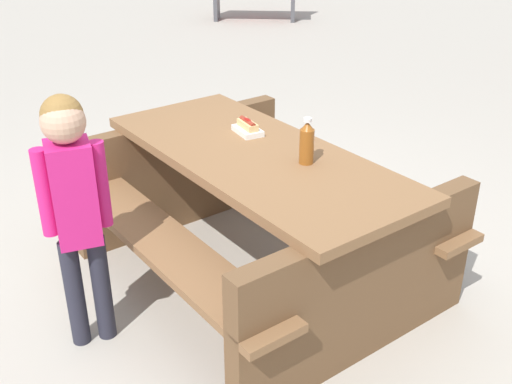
{
  "coord_description": "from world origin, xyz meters",
  "views": [
    {
      "loc": [
        -2.47,
        1.42,
        1.97
      ],
      "look_at": [
        0.0,
        0.0,
        0.52
      ],
      "focal_mm": 43.21,
      "sensor_mm": 36.0,
      "label": 1
    }
  ],
  "objects": [
    {
      "name": "ground_plane",
      "position": [
        0.0,
        0.0,
        0.0
      ],
      "size": [
        30.0,
        30.0,
        0.0
      ],
      "primitive_type": "plane",
      "color": "#ADA599",
      "rests_on": "ground"
    },
    {
      "name": "picnic_table",
      "position": [
        0.0,
        0.0,
        0.44
      ],
      "size": [
        1.95,
        1.6,
        0.75
      ],
      "color": "brown",
      "rests_on": "ground"
    },
    {
      "name": "soda_bottle",
      "position": [
        -0.24,
        -0.14,
        0.86
      ],
      "size": [
        0.07,
        0.07,
        0.23
      ],
      "color": "brown",
      "rests_on": "picnic_table"
    },
    {
      "name": "hotdog_tray",
      "position": [
        0.25,
        -0.09,
        0.78
      ],
      "size": [
        0.18,
        0.12,
        0.08
      ],
      "color": "white",
      "rests_on": "picnic_table"
    },
    {
      "name": "child_in_coat",
      "position": [
        -0.06,
        0.93,
        0.77
      ],
      "size": [
        0.2,
        0.3,
        1.21
      ],
      "color": "#262633",
      "rests_on": "ground"
    }
  ]
}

